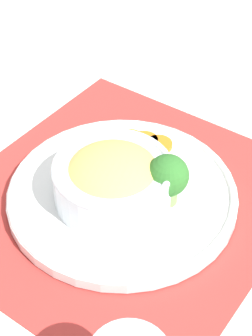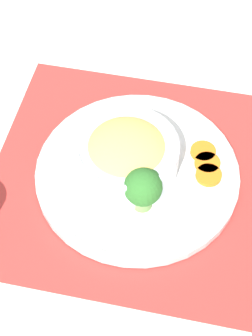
% 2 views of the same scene
% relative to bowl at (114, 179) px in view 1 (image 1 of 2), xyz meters
% --- Properties ---
extents(ground_plane, '(4.00, 4.00, 0.00)m').
position_rel_bowl_xyz_m(ground_plane, '(-0.00, 0.02, -0.06)').
color(ground_plane, beige).
extents(placemat, '(0.48, 0.51, 0.00)m').
position_rel_bowl_xyz_m(placemat, '(-0.00, 0.02, -0.05)').
color(placemat, '#B2332D').
rests_on(placemat, ground_plane).
extents(plate, '(0.32, 0.32, 0.02)m').
position_rel_bowl_xyz_m(plate, '(-0.00, 0.02, -0.04)').
color(plate, white).
rests_on(plate, placemat).
extents(bowl, '(0.16, 0.16, 0.07)m').
position_rel_bowl_xyz_m(bowl, '(0.00, 0.00, 0.00)').
color(bowl, silver).
rests_on(bowl, plate).
extents(broccoli_floret, '(0.06, 0.06, 0.07)m').
position_rel_bowl_xyz_m(broccoli_floret, '(0.05, 0.04, 0.01)').
color(broccoli_floret, '#759E51').
rests_on(broccoli_floret, plate).
extents(carrot_slice_near, '(0.04, 0.04, 0.01)m').
position_rel_bowl_xyz_m(carrot_slice_near, '(-0.03, 0.13, -0.03)').
color(carrot_slice_near, orange).
rests_on(carrot_slice_near, plate).
extents(carrot_slice_middle, '(0.04, 0.04, 0.01)m').
position_rel_bowl_xyz_m(carrot_slice_middle, '(-0.05, 0.12, -0.03)').
color(carrot_slice_middle, orange).
rests_on(carrot_slice_middle, plate).
extents(carrot_slice_far, '(0.04, 0.04, 0.01)m').
position_rel_bowl_xyz_m(carrot_slice_far, '(-0.07, 0.11, -0.03)').
color(carrot_slice_far, orange).
rests_on(carrot_slice_far, plate).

